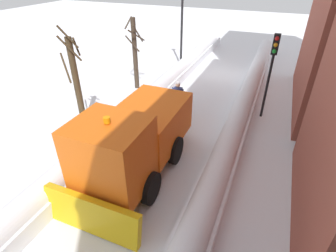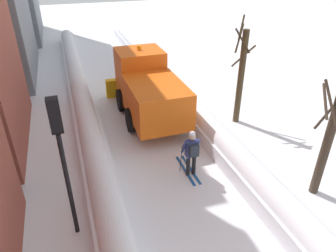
% 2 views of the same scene
% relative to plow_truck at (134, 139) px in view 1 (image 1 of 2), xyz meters
% --- Properties ---
extents(ground_plane, '(80.00, 80.00, 0.00)m').
position_rel_plow_truck_xyz_m(ground_plane, '(-0.53, -1.37, -1.48)').
color(ground_plane, white).
extents(snowbank_left, '(1.10, 36.00, 1.08)m').
position_rel_plow_truck_xyz_m(snowbank_left, '(-2.96, -1.37, -1.00)').
color(snowbank_left, white).
rests_on(snowbank_left, ground).
extents(snowbank_right, '(1.10, 36.00, 1.06)m').
position_rel_plow_truck_xyz_m(snowbank_right, '(1.90, -1.37, -1.01)').
color(snowbank_right, white).
rests_on(snowbank_right, ground).
extents(plow_truck, '(3.20, 5.98, 3.12)m').
position_rel_plow_truck_xyz_m(plow_truck, '(0.00, 0.00, 0.00)').
color(plow_truck, orange).
rests_on(plow_truck, ground).
extents(skier, '(0.62, 1.80, 1.81)m').
position_rel_plow_truck_xyz_m(skier, '(0.20, -4.87, -0.48)').
color(skier, black).
rests_on(skier, ground).
extents(traffic_light_pole, '(0.28, 0.42, 4.16)m').
position_rel_plow_truck_xyz_m(traffic_light_pole, '(-3.90, -6.14, 1.45)').
color(traffic_light_pole, black).
rests_on(traffic_light_pole, ground).
extents(street_lamp, '(0.40, 0.40, 5.54)m').
position_rel_plow_truck_xyz_m(street_lamp, '(2.68, -12.08, 2.01)').
color(street_lamp, black).
rests_on(street_lamp, ground).
extents(bare_tree_near, '(0.98, 1.11, 4.19)m').
position_rel_plow_truck_xyz_m(bare_tree_near, '(3.76, -7.03, 0.72)').
color(bare_tree_near, '#3D3024').
rests_on(bare_tree_near, ground).
extents(bare_tree_mid, '(1.07, 1.08, 4.79)m').
position_rel_plow_truck_xyz_m(bare_tree_mid, '(3.77, -1.79, 0.79)').
color(bare_tree_mid, '#423320').
rests_on(bare_tree_mid, ground).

